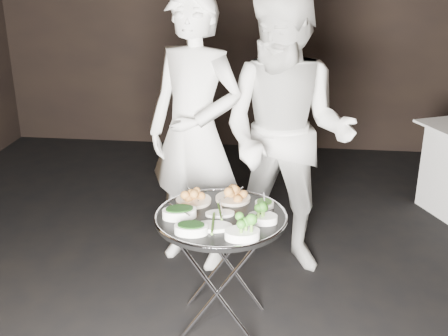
# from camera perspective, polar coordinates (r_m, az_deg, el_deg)

# --- Properties ---
(wall_back) EXTENTS (6.00, 0.05, 3.00)m
(wall_back) POSITION_cam_1_polar(r_m,az_deg,el_deg) (6.11, 5.42, 15.71)
(wall_back) COLOR black
(wall_back) RESTS_ON floor
(tray_stand) EXTENTS (0.48, 0.41, 0.71)m
(tray_stand) POSITION_cam_1_polar(r_m,az_deg,el_deg) (3.24, -0.31, -10.11)
(tray_stand) COLOR silver
(tray_stand) RESTS_ON floor
(serving_tray) EXTENTS (0.73, 0.73, 0.04)m
(serving_tray) POSITION_cam_1_polar(r_m,az_deg,el_deg) (3.08, -0.32, -5.03)
(serving_tray) COLOR black
(serving_tray) RESTS_ON tray_stand
(potato_plate_a) EXTENTS (0.20, 0.20, 0.07)m
(potato_plate_a) POSITION_cam_1_polar(r_m,az_deg,el_deg) (3.23, -3.12, -2.94)
(potato_plate_a) COLOR beige
(potato_plate_a) RESTS_ON serving_tray
(potato_plate_b) EXTENTS (0.20, 0.20, 0.07)m
(potato_plate_b) POSITION_cam_1_polar(r_m,az_deg,el_deg) (3.25, 0.91, -2.74)
(potato_plate_b) COLOR beige
(potato_plate_b) RESTS_ON serving_tray
(greens_bowl) EXTENTS (0.11, 0.11, 0.06)m
(greens_bowl) POSITION_cam_1_polar(r_m,az_deg,el_deg) (3.16, 4.12, -3.65)
(greens_bowl) COLOR white
(greens_bowl) RESTS_ON serving_tray
(asparagus_plate_a) EXTENTS (0.18, 0.12, 0.03)m
(asparagus_plate_a) POSITION_cam_1_polar(r_m,az_deg,el_deg) (3.08, -0.42, -4.56)
(asparagus_plate_a) COLOR white
(asparagus_plate_a) RESTS_ON serving_tray
(asparagus_plate_b) EXTENTS (0.21, 0.13, 0.04)m
(asparagus_plate_b) POSITION_cam_1_polar(r_m,az_deg,el_deg) (2.94, -1.13, -5.82)
(asparagus_plate_b) COLOR white
(asparagus_plate_b) RESTS_ON serving_tray
(spinach_bowl_a) EXTENTS (0.21, 0.17, 0.08)m
(spinach_bowl_a) POSITION_cam_1_polar(r_m,az_deg,el_deg) (3.05, -4.55, -4.43)
(spinach_bowl_a) COLOR white
(spinach_bowl_a) RESTS_ON serving_tray
(spinach_bowl_b) EXTENTS (0.18, 0.12, 0.07)m
(spinach_bowl_b) POSITION_cam_1_polar(r_m,az_deg,el_deg) (2.89, -3.36, -6.06)
(spinach_bowl_b) COLOR white
(spinach_bowl_b) RESTS_ON serving_tray
(broccoli_bowl_a) EXTENTS (0.17, 0.12, 0.07)m
(broccoli_bowl_a) POSITION_cam_1_polar(r_m,az_deg,el_deg) (3.01, 3.95, -4.97)
(broccoli_bowl_a) COLOR white
(broccoli_bowl_a) RESTS_ON serving_tray
(broccoli_bowl_b) EXTENTS (0.20, 0.16, 0.07)m
(broccoli_bowl_b) POSITION_cam_1_polar(r_m,az_deg,el_deg) (2.84, 1.87, -6.54)
(broccoli_bowl_b) COLOR white
(broccoli_bowl_b) RESTS_ON serving_tray
(serving_utensils) EXTENTS (0.58, 0.41, 0.01)m
(serving_utensils) POSITION_cam_1_polar(r_m,az_deg,el_deg) (3.12, 0.13, -3.51)
(serving_utensils) COLOR silver
(serving_utensils) RESTS_ON serving_tray
(waiter_left) EXTENTS (0.80, 0.67, 1.88)m
(waiter_left) POSITION_cam_1_polar(r_m,az_deg,el_deg) (3.75, -2.99, 3.52)
(waiter_left) COLOR silver
(waiter_left) RESTS_ON floor
(waiter_right) EXTENTS (1.09, 0.95, 1.90)m
(waiter_right) POSITION_cam_1_polar(r_m,az_deg,el_deg) (3.70, 6.33, 3.30)
(waiter_right) COLOR silver
(waiter_right) RESTS_ON floor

